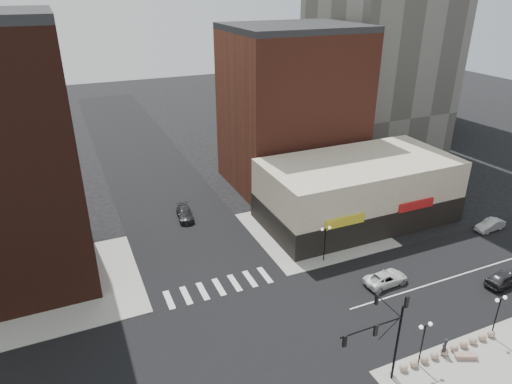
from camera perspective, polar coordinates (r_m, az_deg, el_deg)
ground at (r=41.07m, az=-0.51°, el=-18.01°), size 240.00×240.00×0.00m
road_ew at (r=41.07m, az=-0.51°, el=-18.00°), size 200.00×14.00×0.02m
road_ns at (r=41.07m, az=-0.51°, el=-18.00°), size 14.00×200.00×0.02m
sidewalk_nw at (r=50.66m, az=-23.01°, el=-10.84°), size 15.00×15.00×0.12m
sidewalk_ne at (r=57.02m, az=7.18°, el=-4.67°), size 15.00×15.00×0.12m
building_ne_midrise at (r=67.16m, az=4.50°, el=10.12°), size 18.00×15.00×22.00m
building_ne_row at (r=59.23m, az=12.53°, el=-0.40°), size 24.20×12.20×8.00m
traffic_signal at (r=35.85m, az=15.89°, el=-16.17°), size 5.59×3.09×7.77m
street_lamp_se_a at (r=38.93m, az=20.27°, el=-16.31°), size 1.22×0.32×4.16m
street_lamp_se_b at (r=44.09m, az=28.09°, el=-12.55°), size 1.22×0.32×4.16m
street_lamp_ne at (r=49.49m, az=8.67°, el=-5.36°), size 1.22×0.32×4.16m
bollard_row at (r=42.67m, az=23.02°, el=-17.70°), size 10.10×0.65×0.65m
white_suv at (r=48.72m, az=15.92°, el=-10.33°), size 4.81×2.43×1.31m
dark_sedan_east at (r=53.02m, az=28.64°, el=-9.45°), size 4.62×2.19×1.53m
silver_sedan at (r=63.27m, az=27.22°, el=-3.70°), size 4.18×1.74×1.34m
dark_sedan_north at (r=59.65m, az=-8.88°, el=-2.72°), size 2.35×4.74×1.33m
pedestrian at (r=41.93m, az=22.49°, el=-17.47°), size 0.70×0.53×1.73m
stone_bench at (r=42.77m, az=24.74°, el=-18.14°), size 1.84×1.24×0.42m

